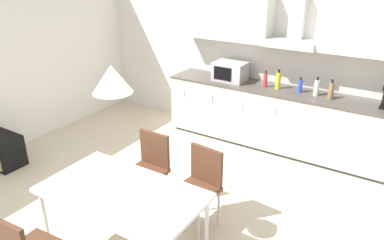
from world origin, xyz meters
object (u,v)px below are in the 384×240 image
object	(u,v)px
pendant_lamp	(112,79)
bottle_blue	(300,86)
microwave	(230,71)
dining_table	(122,195)
bottle_brown	(331,91)
chair_far_left	(150,163)
bottle_white	(317,88)
chair_far_right	(201,181)
bottle_yellow	(278,80)
bottle_red	(265,80)
guitar_amp	(3,150)

from	to	relation	value
pendant_lamp	bottle_blue	bearing A→B (deg)	77.92
microwave	dining_table	world-z (taller)	microwave
bottle_brown	bottle_blue	xyz separation A→B (m)	(-0.43, 0.05, -0.02)
bottle_blue	chair_far_left	world-z (taller)	bottle_blue
dining_table	chair_far_left	distance (m)	0.87
bottle_white	chair_far_right	bearing A→B (deg)	-103.78
bottle_brown	bottle_white	distance (m)	0.20
microwave	chair_far_right	size ratio (longest dim) A/B	0.55
chair_far_left	chair_far_right	size ratio (longest dim) A/B	1.00
bottle_white	dining_table	size ratio (longest dim) A/B	0.18
dining_table	chair_far_right	world-z (taller)	chair_far_right
pendant_lamp	bottle_yellow	bearing A→B (deg)	83.76
microwave	pendant_lamp	world-z (taller)	pendant_lamp
microwave	pendant_lamp	distance (m)	3.05
bottle_red	chair_far_right	bearing A→B (deg)	-84.75
bottle_blue	dining_table	size ratio (longest dim) A/B	0.15
bottle_blue	chair_far_right	distance (m)	2.23
microwave	guitar_amp	world-z (taller)	microwave
bottle_brown	bottle_blue	distance (m)	0.43
bottle_blue	bottle_yellow	distance (m)	0.31
bottle_white	chair_far_right	xyz separation A→B (m)	(-0.53, -2.15, -0.49)
microwave	chair_far_right	world-z (taller)	microwave
bottle_white	bottle_red	distance (m)	0.72
bottle_brown	dining_table	world-z (taller)	bottle_brown
bottle_yellow	pendant_lamp	world-z (taller)	pendant_lamp
bottle_red	dining_table	bearing A→B (deg)	-92.74
bottle_brown	bottle_white	xyz separation A→B (m)	(-0.20, 0.03, -0.00)
bottle_yellow	chair_far_left	world-z (taller)	bottle_yellow
bottle_white	bottle_red	xyz separation A→B (m)	(-0.72, -0.03, -0.01)
bottle_red	chair_far_left	bearing A→B (deg)	-102.35
bottle_brown	bottle_blue	world-z (taller)	bottle_brown
guitar_amp	pendant_lamp	world-z (taller)	pendant_lamp
bottle_brown	pendant_lamp	bearing A→B (deg)	-110.03
bottle_white	bottle_yellow	distance (m)	0.54
chair_far_right	guitar_amp	size ratio (longest dim) A/B	1.67
pendant_lamp	chair_far_right	bearing A→B (deg)	67.13
bottle_red	bottle_blue	bearing A→B (deg)	4.49
bottle_white	guitar_amp	size ratio (longest dim) A/B	0.50
dining_table	guitar_amp	distance (m)	2.66
microwave	guitar_amp	bearing A→B (deg)	-130.55
microwave	guitar_amp	size ratio (longest dim) A/B	0.92
chair_far_left	chair_far_right	bearing A→B (deg)	-0.04
bottle_brown	chair_far_right	distance (m)	2.29
bottle_red	chair_far_right	xyz separation A→B (m)	(0.19, -2.12, -0.48)
guitar_amp	bottle_yellow	bearing A→B (deg)	40.88
chair_far_right	pendant_lamp	distance (m)	1.50
pendant_lamp	dining_table	bearing A→B (deg)	0.00
bottle_red	chair_far_left	size ratio (longest dim) A/B	0.28
bottle_yellow	guitar_amp	xyz separation A→B (m)	(-2.91, -2.52, -0.81)
chair_far_right	dining_table	bearing A→B (deg)	-112.87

